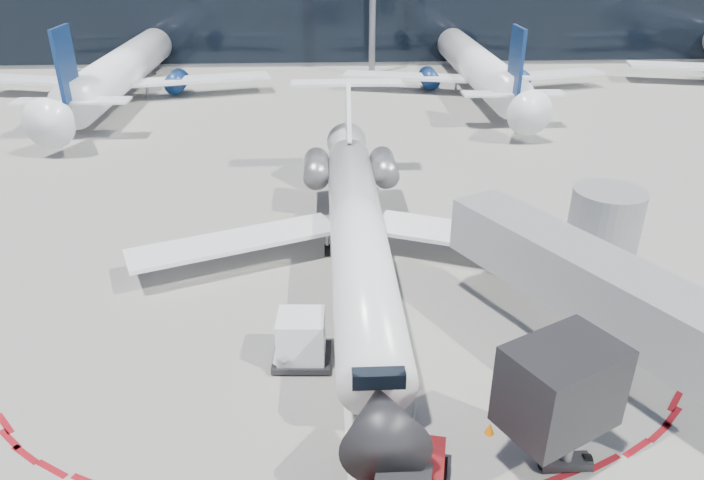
{
  "coord_description": "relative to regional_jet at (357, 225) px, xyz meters",
  "views": [
    {
      "loc": [
        -0.65,
        -23.97,
        15.36
      ],
      "look_at": [
        0.51,
        0.48,
        3.0
      ],
      "focal_mm": 32.0,
      "sensor_mm": 36.0,
      "label": 1
    }
  ],
  "objects": [
    {
      "name": "ground",
      "position": [
        -0.9,
        -3.42,
        -2.32
      ],
      "size": [
        260.0,
        260.0,
        0.0
      ],
      "primitive_type": "plane",
      "color": "gray",
      "rests_on": "ground"
    },
    {
      "name": "apron_centerline",
      "position": [
        -0.9,
        -1.42,
        -2.32
      ],
      "size": [
        0.25,
        40.0,
        0.01
      ],
      "primitive_type": "cube",
      "color": "silver",
      "rests_on": "ground"
    },
    {
      "name": "jet_bridge",
      "position": [
        8.89,
        -6.44,
        0.68
      ],
      "size": [
        10.03,
        15.2,
        4.9
      ],
      "color": "#93969B",
      "rests_on": "ground"
    },
    {
      "name": "regional_jet",
      "position": [
        0.0,
        0.0,
        0.0
      ],
      "size": [
        22.54,
        27.8,
        6.96
      ],
      "color": "white",
      "rests_on": "ground"
    },
    {
      "name": "uld_container",
      "position": [
        -2.56,
        -7.5,
        -1.28
      ],
      "size": [
        2.33,
        2.01,
        2.11
      ],
      "rotation": [
        0.0,
        0.0,
        -0.05
      ],
      "color": "black",
      "rests_on": "ground"
    },
    {
      "name": "safety_cone_right",
      "position": [
        3.83,
        -11.7,
        -2.1
      ],
      "size": [
        0.33,
        0.33,
        0.46
      ],
      "primitive_type": "cone",
      "color": "orange",
      "rests_on": "ground"
    },
    {
      "name": "bg_airliner_0",
      "position": [
        -20.96,
        36.15,
        3.04
      ],
      "size": [
        33.19,
        35.14,
        10.74
      ],
      "primitive_type": null,
      "color": "white",
      "rests_on": "ground"
    },
    {
      "name": "bg_airliner_1",
      "position": [
        14.07,
        36.82,
        2.77
      ],
      "size": [
        31.53,
        33.38,
        10.2
      ],
      "primitive_type": null,
      "color": "white",
      "rests_on": "ground"
    }
  ]
}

